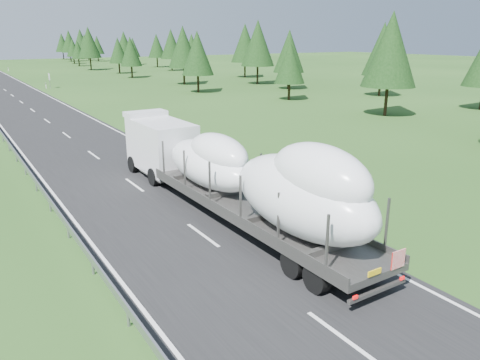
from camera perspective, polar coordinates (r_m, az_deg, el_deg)
ground at (r=15.40m, az=12.19°, el=-18.17°), size 400.00×400.00×0.00m
highway_sign at (r=90.47m, az=-22.23°, el=11.46°), size 0.08×0.90×2.60m
tree_line_right at (r=107.98m, az=-6.11°, el=15.93°), size 28.57×253.85×12.08m
boat_truck at (r=22.81m, az=-0.83°, el=1.16°), size 3.21×21.36×5.01m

